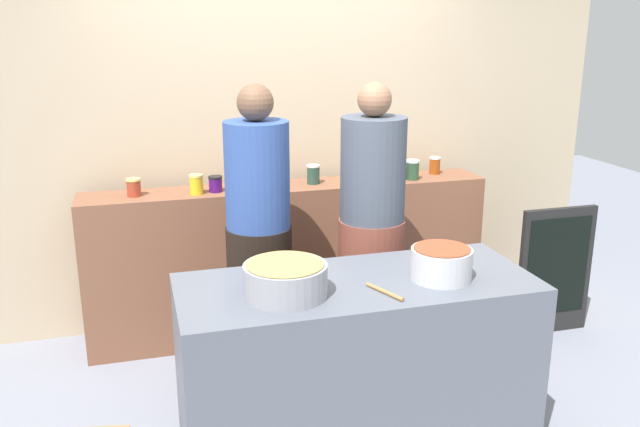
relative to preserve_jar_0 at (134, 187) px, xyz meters
The scene contains 20 objects.
ground 1.83m from the preserve_jar_0, 47.67° to the right, with size 12.00×12.00×0.00m, color gray.
storefront_wall 1.13m from the preserve_jar_0, 20.18° to the left, with size 4.80×0.12×3.00m, color tan.
display_shelf 1.14m from the preserve_jar_0, ahead, with size 2.70×0.36×1.04m, color brown.
prep_table 1.82m from the preserve_jar_0, 54.49° to the right, with size 1.70×0.70×0.90m, color #555A65.
preserve_jar_0 is the anchor object (origin of this frame).
preserve_jar_1 0.38m from the preserve_jar_0, ahead, with size 0.09×0.09×0.13m.
preserve_jar_2 0.50m from the preserve_jar_0, ahead, with size 0.09×0.09×0.10m.
preserve_jar_3 0.68m from the preserve_jar_0, ahead, with size 0.09×0.09×0.11m.
preserve_jar_4 0.93m from the preserve_jar_0, ahead, with size 0.08×0.08×0.14m.
preserve_jar_5 1.16m from the preserve_jar_0, ahead, with size 0.09×0.09×0.13m.
preserve_jar_6 1.59m from the preserve_jar_0, ahead, with size 0.07×0.07×0.13m.
preserve_jar_7 1.74m from the preserve_jar_0, ahead, with size 0.08×0.08×0.13m.
preserve_jar_8 1.84m from the preserve_jar_0, ahead, with size 0.09×0.09×0.14m.
preserve_jar_9 2.07m from the preserve_jar_0, ahead, with size 0.08×0.08×0.12m.
cooking_pot_left 1.59m from the preserve_jar_0, 66.83° to the right, with size 0.38×0.38×0.15m.
cooking_pot_center 2.02m from the preserve_jar_0, 46.60° to the right, with size 0.29×0.29×0.15m.
wooden_spoon 1.90m from the preserve_jar_0, 55.85° to the right, with size 0.02×0.02×0.23m, color #9E703D.
cook_with_tongs 0.96m from the preserve_jar_0, 43.75° to the right, with size 0.37×0.37×1.76m.
cook_in_cap 1.51m from the preserve_jar_0, 27.27° to the right, with size 0.39×0.39×1.76m.
chalkboard_sign 2.84m from the preserve_jar_0, 10.90° to the right, with size 0.55×0.05×0.89m.
Camera 1 is at (-0.97, -3.07, 2.07)m, focal length 37.32 mm.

